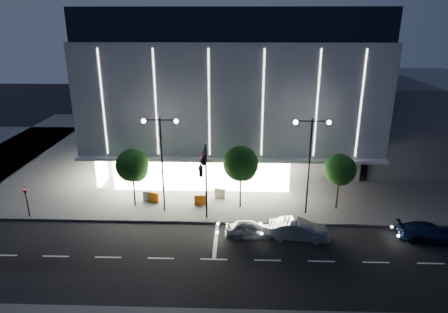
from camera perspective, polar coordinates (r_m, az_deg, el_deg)
ground at (r=32.23m, az=-4.94°, el=-12.88°), size 160.00×160.00×0.00m
sidewalk_museum at (r=53.86m, az=3.29°, el=0.81°), size 70.00×40.00×0.15m
museum at (r=50.00m, az=1.18°, el=10.26°), size 30.00×25.80×18.00m
annex_building at (r=57.06m, az=25.07°, el=5.21°), size 16.00×20.00×10.00m
traffic_mast at (r=32.83m, az=-2.79°, el=-2.35°), size 0.33×5.89×7.07m
street_lamp_west at (r=35.52m, az=-8.92°, el=0.73°), size 3.16×0.36×9.00m
street_lamp_east at (r=35.48m, az=12.18°, el=0.50°), size 3.16×0.36×9.00m
ped_signal_far at (r=39.69m, az=-26.37°, el=-5.42°), size 0.22×0.24×3.00m
tree_left at (r=37.75m, az=-12.93°, el=-1.50°), size 3.02×3.02×5.72m
tree_mid at (r=36.41m, az=2.44°, el=-1.29°), size 3.25×3.25×6.15m
tree_right at (r=37.76m, az=16.23°, el=-2.03°), size 2.91×2.91×5.51m
car_lead at (r=33.31m, az=3.73°, el=-10.31°), size 4.09×1.68×1.39m
car_second at (r=33.51m, az=10.58°, el=-10.24°), size 4.99×2.28×1.59m
car_third at (r=36.69m, az=27.26°, el=-9.62°), size 5.10×2.52×1.43m
barrier_a at (r=39.43m, az=-10.01°, el=-5.72°), size 1.12×0.62×1.00m
barrier_b at (r=39.78m, az=-10.71°, el=-5.53°), size 1.10×0.25×1.00m
barrier_c at (r=38.28m, az=-3.45°, el=-6.23°), size 1.12×0.36×1.00m
barrier_d at (r=39.61m, az=-0.60°, el=-5.28°), size 1.12×0.58×1.00m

